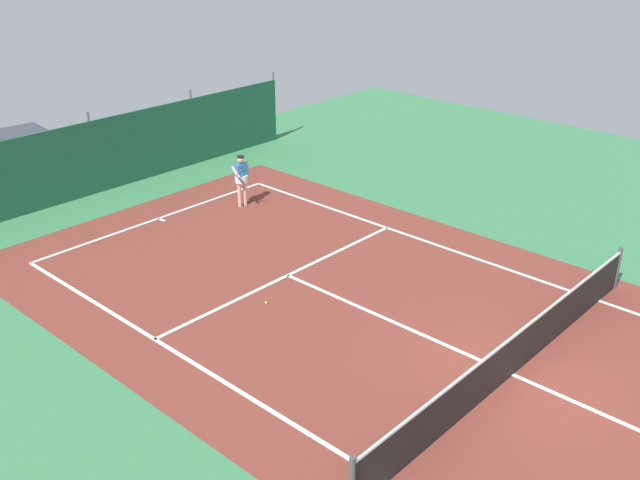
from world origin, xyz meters
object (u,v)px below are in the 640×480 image
(tennis_player, at_px, (242,177))
(tennis_ball_near_player, at_px, (266,303))
(parked_car, at_px, (26,156))
(tennis_net, at_px, (515,353))

(tennis_player, relative_size, tennis_ball_near_player, 24.85)
(tennis_ball_near_player, bearing_deg, tennis_player, 53.13)
(tennis_ball_near_player, distance_m, parked_car, 12.32)
(tennis_ball_near_player, bearing_deg, tennis_net, -76.53)
(tennis_player, bearing_deg, tennis_ball_near_player, 61.19)
(tennis_net, bearing_deg, tennis_player, 77.40)
(tennis_player, distance_m, tennis_ball_near_player, 6.38)
(parked_car, bearing_deg, tennis_net, 99.08)
(tennis_player, distance_m, parked_car, 7.96)
(tennis_player, height_order, parked_car, parked_car)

